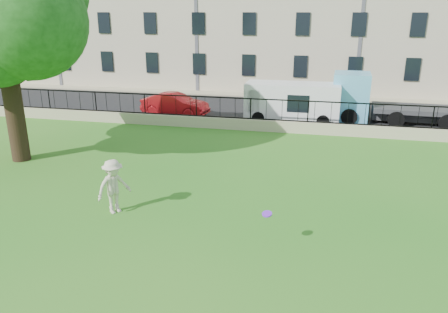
% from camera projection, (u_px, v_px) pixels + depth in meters
% --- Properties ---
extents(ground, '(120.00, 120.00, 0.00)m').
position_uv_depth(ground, '(180.00, 236.00, 12.38)').
color(ground, '#21701A').
rests_on(ground, ground).
extents(retaining_wall, '(50.00, 0.40, 0.60)m').
position_uv_depth(retaining_wall, '(250.00, 125.00, 23.39)').
color(retaining_wall, tan).
rests_on(retaining_wall, ground).
extents(iron_railing, '(50.00, 0.05, 1.13)m').
position_uv_depth(iron_railing, '(251.00, 109.00, 23.12)').
color(iron_railing, black).
rests_on(iron_railing, retaining_wall).
extents(street, '(60.00, 9.00, 0.01)m').
position_uv_depth(street, '(262.00, 111.00, 27.83)').
color(street, black).
rests_on(street, ground).
extents(sidewalk, '(60.00, 1.40, 0.12)m').
position_uv_depth(sidewalk, '(272.00, 96.00, 32.63)').
color(sidewalk, tan).
rests_on(sidewalk, ground).
extents(building_row, '(56.40, 10.40, 13.80)m').
position_uv_depth(building_row, '(283.00, 0.00, 35.70)').
color(building_row, '#B6AA90').
rests_on(building_row, ground).
extents(man, '(1.18, 1.30, 1.76)m').
position_uv_depth(man, '(114.00, 187.00, 13.61)').
color(man, beige).
rests_on(man, ground).
extents(frisbee, '(0.34, 0.33, 0.12)m').
position_uv_depth(frisbee, '(267.00, 214.00, 11.45)').
color(frisbee, '#6F24D0').
extents(red_sedan, '(4.23, 1.90, 1.35)m').
position_uv_depth(red_sedan, '(175.00, 105.00, 26.55)').
color(red_sedan, '#B5161C').
rests_on(red_sedan, street).
extents(white_van, '(5.27, 2.06, 2.21)m').
position_uv_depth(white_van, '(292.00, 103.00, 24.94)').
color(white_van, silver).
rests_on(white_van, street).
extents(blue_truck, '(6.65, 2.60, 2.75)m').
position_uv_depth(blue_truck, '(392.00, 99.00, 24.62)').
color(blue_truck, '#60B6E2').
rests_on(blue_truck, street).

